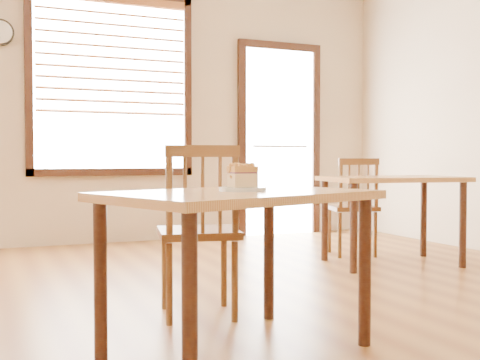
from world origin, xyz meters
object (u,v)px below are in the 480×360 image
object	(u,v)px
cafe_table_main	(238,213)
plate	(243,189)
cafe_chair_second	(353,206)
cafe_table_second	(392,189)
wall_clock	(0,32)
cafe_chair_main	(199,230)
cake_slice	(242,175)

from	to	relation	value
cafe_table_main	plate	distance (m)	0.12
cafe_table_main	plate	size ratio (longest dim) A/B	6.29
cafe_table_main	cafe_chair_second	size ratio (longest dim) A/B	1.51
cafe_table_second	wall_clock	bearing A→B (deg)	152.99
cafe_table_second	plate	world-z (taller)	plate
cafe_chair_main	cafe_table_second	size ratio (longest dim) A/B	0.81
cafe_chair_second	cafe_chair_main	bearing A→B (deg)	51.83
cake_slice	cafe_chair_main	bearing A→B (deg)	87.14
wall_clock	cafe_table_main	size ratio (longest dim) A/B	0.19
plate	wall_clock	bearing A→B (deg)	103.59
cake_slice	wall_clock	bearing A→B (deg)	101.76
cafe_chair_second	cafe_table_main	bearing A→B (deg)	61.61
plate	cake_slice	distance (m)	0.07
wall_clock	cafe_table_main	distance (m)	4.25
cafe_table_second	plate	size ratio (longest dim) A/B	5.55
cafe_chair_main	cafe_table_second	distance (m)	2.31
cafe_table_main	cafe_chair_main	size ratio (longest dim) A/B	1.41
cafe_table_second	cafe_chair_second	xyz separation A→B (m)	(-0.04, 0.51, -0.18)
wall_clock	cake_slice	world-z (taller)	wall_clock
cafe_table_main	cafe_table_second	bearing A→B (deg)	19.06
cafe_chair_second	cake_slice	distance (m)	2.99
cafe_chair_main	cafe_chair_second	bearing A→B (deg)	-131.61
cafe_table_main	cafe_chair_second	xyz separation A→B (m)	(2.09, 2.16, -0.19)
wall_clock	cafe_chair_main	distance (m)	3.73
wall_clock	cafe_table_second	size ratio (longest dim) A/B	0.21
cafe_chair_second	plate	xyz separation A→B (m)	(-2.05, -2.14, 0.30)
wall_clock	cafe_table_second	world-z (taller)	wall_clock
cafe_chair_second	wall_clock	bearing A→B (deg)	-14.28
cafe_chair_main	cafe_table_second	xyz separation A→B (m)	(2.09, 0.98, 0.14)
cafe_table_main	cafe_table_second	xyz separation A→B (m)	(2.13, 1.65, -0.01)
cafe_table_main	cafe_chair_main	bearing A→B (deg)	67.52
wall_clock	cafe_chair_main	xyz separation A→B (m)	(0.94, -3.21, -1.65)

